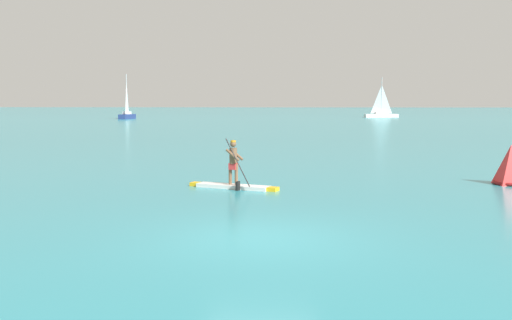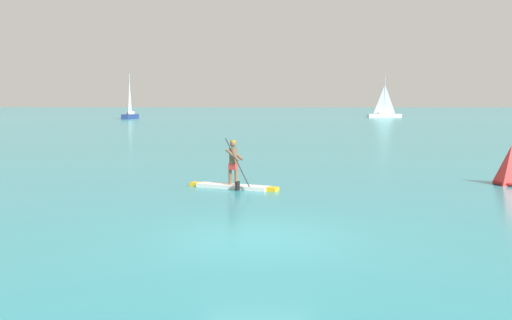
{
  "view_description": "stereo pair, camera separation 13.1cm",
  "coord_description": "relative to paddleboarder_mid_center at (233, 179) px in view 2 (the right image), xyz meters",
  "views": [
    {
      "loc": [
        0.56,
        -12.57,
        3.03
      ],
      "look_at": [
        -0.52,
        8.07,
        0.88
      ],
      "focal_mm": 40.88,
      "sensor_mm": 36.0,
      "label": 1
    },
    {
      "loc": [
        0.69,
        -12.56,
        3.03
      ],
      "look_at": [
        -0.52,
        8.07,
        0.88
      ],
      "focal_mm": 40.88,
      "sensor_mm": 36.0,
      "label": 2
    }
  ],
  "objects": [
    {
      "name": "sailboat_left_horizon",
      "position": [
        -23.32,
        71.1,
        0.62
      ],
      "size": [
        1.84,
        4.17,
        7.01
      ],
      "rotation": [
        0.0,
        0.0,
        4.55
      ],
      "color": "navy",
      "rests_on": "ground"
    },
    {
      "name": "ground",
      "position": [
        1.24,
        -7.1,
        -0.34
      ],
      "size": [
        440.0,
        440.0,
        0.0
      ],
      "primitive_type": "plane",
      "color": "teal"
    },
    {
      "name": "paddleboarder_mid_center",
      "position": [
        0.0,
        0.0,
        0.0
      ],
      "size": [
        3.18,
        1.49,
        1.76
      ],
      "rotation": [
        0.0,
        0.0,
        -0.36
      ],
      "color": "white",
      "rests_on": "ground"
    },
    {
      "name": "sailboat_right_horizon",
      "position": [
        18.01,
        81.35,
        0.49
      ],
      "size": [
        5.86,
        2.27,
        6.85
      ],
      "rotation": [
        0.0,
        0.0,
        0.15
      ],
      "color": "white",
      "rests_on": "ground"
    },
    {
      "name": "race_marker_buoy",
      "position": [
        9.81,
        1.46,
        0.31
      ],
      "size": [
        1.34,
        1.34,
        1.43
      ],
      "color": "red",
      "rests_on": "ground"
    }
  ]
}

